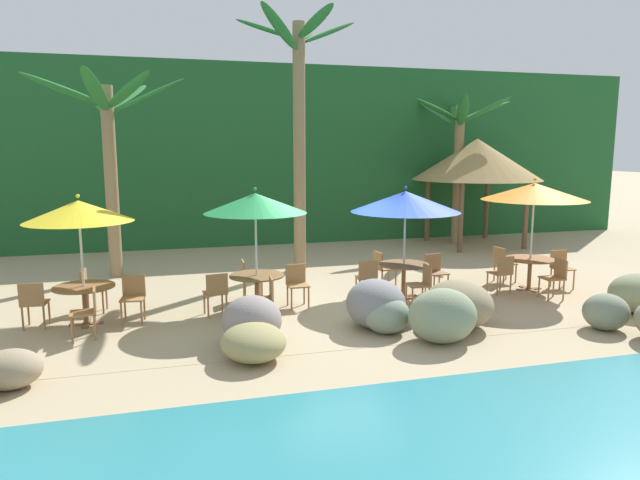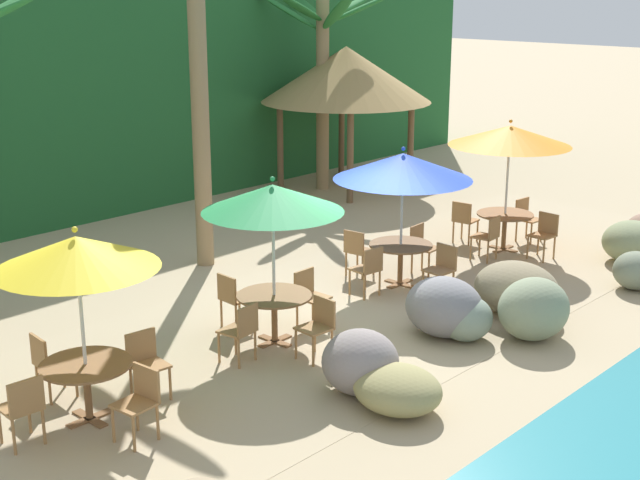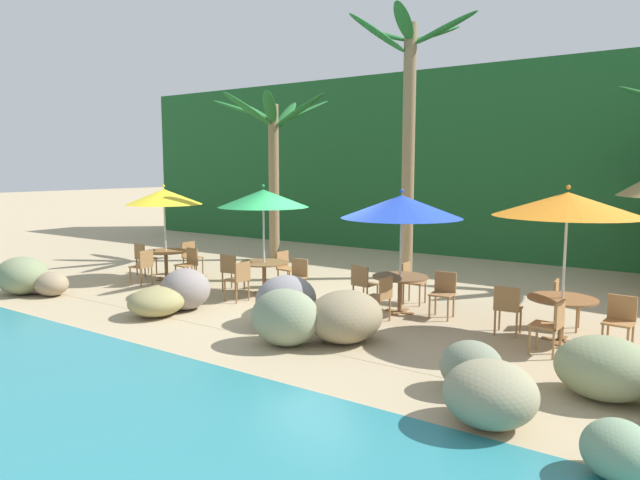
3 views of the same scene
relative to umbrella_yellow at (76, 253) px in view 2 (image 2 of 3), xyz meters
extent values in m
plane|color=tan|center=(4.75, 0.04, -2.12)|extent=(120.00, 120.00, 0.00)
cube|color=tan|center=(4.75, 0.04, -2.12)|extent=(18.00, 5.20, 0.01)
cube|color=#1E5628|center=(4.75, 9.04, 0.88)|extent=(28.00, 2.40, 6.00)
ellipsoid|color=gray|center=(5.20, -1.93, -1.79)|extent=(0.83, 0.76, 0.67)
ellipsoid|color=slate|center=(5.13, -1.58, -1.67)|extent=(1.07, 1.20, 0.90)
ellipsoid|color=gray|center=(10.54, -2.07, -1.73)|extent=(1.20, 1.09, 0.78)
ellipsoid|color=gray|center=(9.09, -2.79, -1.79)|extent=(0.81, 0.77, 0.66)
ellipsoid|color=gray|center=(2.81, -1.91, -1.70)|extent=(1.00, 1.00, 0.84)
ellipsoid|color=gray|center=(5.93, -2.62, -1.66)|extent=(1.17, 1.00, 0.92)
ellipsoid|color=#8B7C5C|center=(6.63, -1.91, -1.69)|extent=(1.19, 1.38, 0.85)
ellipsoid|color=#978D58|center=(2.73, -2.57, -1.84)|extent=(1.01, 1.16, 0.56)
cylinder|color=silver|center=(0.00, 0.00, -1.01)|extent=(0.04, 0.04, 2.22)
cone|color=yellow|center=(0.00, 0.00, 0.00)|extent=(1.92, 1.92, 0.39)
sphere|color=yellow|center=(0.00, 0.00, 0.28)|extent=(0.07, 0.07, 0.07)
cube|color=brown|center=(0.00, 0.00, -2.11)|extent=(0.60, 0.12, 0.03)
cube|color=brown|center=(0.00, 0.00, -2.11)|extent=(0.12, 0.60, 0.03)
cylinder|color=brown|center=(0.00, 0.00, -1.75)|extent=(0.09, 0.09, 0.71)
cylinder|color=brown|center=(0.00, 0.00, -1.40)|extent=(1.10, 1.10, 0.03)
cylinder|color=#9E7042|center=(1.00, -0.30, -1.90)|extent=(0.04, 0.04, 0.45)
cylinder|color=#9E7042|center=(0.65, -0.26, -1.90)|extent=(0.04, 0.04, 0.45)
cylinder|color=#9E7042|center=(1.04, 0.05, -1.90)|extent=(0.04, 0.04, 0.45)
cylinder|color=#9E7042|center=(0.69, 0.10, -1.90)|extent=(0.04, 0.04, 0.45)
cube|color=#9E7042|center=(0.84, -0.10, -1.66)|extent=(0.47, 0.47, 0.03)
cube|color=#9E7042|center=(0.87, 0.10, -1.46)|extent=(0.42, 0.09, 0.42)
cylinder|color=#9E7042|center=(0.28, 1.01, -1.90)|extent=(0.04, 0.04, 0.45)
cylinder|color=#9E7042|center=(0.24, 0.65, -1.90)|extent=(0.04, 0.04, 0.45)
cylinder|color=#9E7042|center=(-0.08, 1.04, -1.90)|extent=(0.04, 0.04, 0.45)
cylinder|color=#9E7042|center=(-0.11, 0.69, -1.90)|extent=(0.04, 0.04, 0.45)
cube|color=#9E7042|center=(0.08, 0.85, -1.66)|extent=(0.46, 0.46, 0.03)
cube|color=#9E7042|center=(-0.12, 0.87, -1.46)|extent=(0.08, 0.42, 0.42)
cylinder|color=#9E7042|center=(-1.01, 0.25, -1.90)|extent=(0.04, 0.04, 0.45)
cylinder|color=#9E7042|center=(-0.66, 0.22, -1.90)|extent=(0.04, 0.04, 0.45)
cylinder|color=#9E7042|center=(-1.04, -0.11, -1.90)|extent=(0.04, 0.04, 0.45)
cylinder|color=#9E7042|center=(-0.68, -0.13, -1.90)|extent=(0.04, 0.04, 0.45)
cube|color=#9E7042|center=(-0.85, 0.06, -1.66)|extent=(0.45, 0.45, 0.03)
cube|color=#9E7042|center=(-0.86, -0.14, -1.46)|extent=(0.42, 0.06, 0.42)
cylinder|color=#9E7042|center=(-0.09, -1.04, -1.90)|extent=(0.04, 0.04, 0.45)
cylinder|color=#9E7042|center=(-0.12, -0.68, -1.90)|extent=(0.04, 0.04, 0.45)
cylinder|color=#9E7042|center=(0.26, -1.01, -1.90)|extent=(0.04, 0.04, 0.45)
cylinder|color=#9E7042|center=(0.23, -0.65, -1.90)|extent=(0.04, 0.04, 0.45)
cube|color=#9E7042|center=(0.07, -0.85, -1.66)|extent=(0.45, 0.45, 0.03)
cube|color=#9E7042|center=(0.27, -0.83, -1.46)|extent=(0.07, 0.42, 0.42)
cylinder|color=silver|center=(3.22, 0.08, -0.98)|extent=(0.04, 0.04, 2.28)
cone|color=#238E47|center=(3.22, 0.08, 0.06)|extent=(2.03, 2.03, 0.39)
sphere|color=#238E47|center=(3.22, 0.08, 0.34)|extent=(0.07, 0.07, 0.07)
cube|color=brown|center=(3.22, 0.08, -2.11)|extent=(0.60, 0.12, 0.03)
cube|color=brown|center=(3.22, 0.08, -2.11)|extent=(0.12, 0.60, 0.03)
cylinder|color=brown|center=(3.22, 0.08, -1.75)|extent=(0.09, 0.09, 0.71)
cylinder|color=brown|center=(3.22, 0.08, -1.40)|extent=(1.10, 1.10, 0.03)
cylinder|color=#9E7042|center=(4.25, -0.08, -1.90)|extent=(0.04, 0.04, 0.45)
cylinder|color=#9E7042|center=(3.89, -0.09, -1.90)|extent=(0.04, 0.04, 0.45)
cylinder|color=#9E7042|center=(4.24, 0.27, -1.90)|extent=(0.04, 0.04, 0.45)
cylinder|color=#9E7042|center=(3.88, 0.27, -1.90)|extent=(0.04, 0.04, 0.45)
cube|color=#9E7042|center=(4.07, 0.09, -1.66)|extent=(0.43, 0.43, 0.03)
cube|color=#9E7042|center=(4.06, 0.29, -1.46)|extent=(0.42, 0.04, 0.42)
cylinder|color=#9E7042|center=(3.45, 1.10, -1.90)|extent=(0.04, 0.04, 0.45)
cylinder|color=#9E7042|center=(3.43, 0.74, -1.90)|extent=(0.04, 0.04, 0.45)
cylinder|color=#9E7042|center=(3.09, 1.11, -1.90)|extent=(0.04, 0.04, 0.45)
cylinder|color=#9E7042|center=(3.07, 0.76, -1.90)|extent=(0.04, 0.04, 0.45)
cube|color=#9E7042|center=(3.26, 0.93, -1.66)|extent=(0.44, 0.44, 0.03)
cube|color=#9E7042|center=(3.06, 0.94, -1.46)|extent=(0.06, 0.42, 0.42)
cylinder|color=#9E7042|center=(2.17, 0.11, -1.90)|extent=(0.04, 0.04, 0.45)
cylinder|color=#9E7042|center=(2.53, 0.16, -1.90)|extent=(0.04, 0.04, 0.45)
cylinder|color=#9E7042|center=(2.22, -0.24, -1.90)|extent=(0.04, 0.04, 0.45)
cylinder|color=#9E7042|center=(2.57, -0.19, -1.90)|extent=(0.04, 0.04, 0.45)
cube|color=#9E7042|center=(2.37, -0.04, -1.66)|extent=(0.47, 0.47, 0.03)
cube|color=#9E7042|center=(2.40, -0.24, -1.46)|extent=(0.42, 0.09, 0.42)
cylinder|color=#9E7042|center=(2.96, -0.93, -1.90)|extent=(0.04, 0.04, 0.45)
cylinder|color=#9E7042|center=(2.99, -0.58, -1.90)|extent=(0.04, 0.04, 0.45)
cylinder|color=#9E7042|center=(3.32, -0.96, -1.90)|extent=(0.04, 0.04, 0.45)
cylinder|color=#9E7042|center=(3.35, -0.60, -1.90)|extent=(0.04, 0.04, 0.45)
cube|color=#9E7042|center=(3.15, -0.77, -1.66)|extent=(0.45, 0.45, 0.03)
cube|color=#9E7042|center=(3.35, -0.78, -1.46)|extent=(0.07, 0.42, 0.42)
cylinder|color=silver|center=(6.51, 0.31, -1.02)|extent=(0.04, 0.04, 2.21)
cone|color=blue|center=(6.51, 0.31, -0.01)|extent=(2.37, 2.37, 0.45)
sphere|color=blue|center=(6.51, 0.31, 0.29)|extent=(0.07, 0.07, 0.07)
cube|color=brown|center=(6.51, 0.31, -2.11)|extent=(0.60, 0.12, 0.03)
cube|color=brown|center=(6.51, 0.31, -2.11)|extent=(0.12, 0.60, 0.03)
cylinder|color=brown|center=(6.51, 0.31, -1.75)|extent=(0.09, 0.09, 0.71)
cylinder|color=brown|center=(6.51, 0.31, -1.40)|extent=(1.10, 1.10, 0.03)
cylinder|color=#9E7042|center=(7.55, 0.23, -1.90)|extent=(0.04, 0.04, 0.45)
cylinder|color=#9E7042|center=(7.19, 0.19, -1.90)|extent=(0.04, 0.04, 0.45)
cylinder|color=#9E7042|center=(7.52, 0.58, -1.90)|extent=(0.04, 0.04, 0.45)
cylinder|color=#9E7042|center=(7.16, 0.55, -1.90)|extent=(0.04, 0.04, 0.45)
cube|color=#9E7042|center=(7.35, 0.39, -1.66)|extent=(0.46, 0.46, 0.03)
cube|color=#9E7042|center=(7.34, 0.59, -1.46)|extent=(0.42, 0.07, 0.42)
cylinder|color=#9E7042|center=(6.58, 1.35, -1.90)|extent=(0.04, 0.04, 0.45)
cylinder|color=#9E7042|center=(6.62, 1.00, -1.90)|extent=(0.04, 0.04, 0.45)
cylinder|color=#9E7042|center=(6.23, 1.32, -1.90)|extent=(0.04, 0.04, 0.45)
cylinder|color=#9E7042|center=(6.26, 0.96, -1.90)|extent=(0.04, 0.04, 0.45)
cube|color=#9E7042|center=(6.42, 1.16, -1.66)|extent=(0.46, 0.46, 0.03)
cube|color=#9E7042|center=(6.22, 1.14, -1.46)|extent=(0.08, 0.42, 0.42)
cylinder|color=#9E7042|center=(5.51, 0.61, -1.90)|extent=(0.04, 0.04, 0.45)
cylinder|color=#9E7042|center=(5.86, 0.57, -1.90)|extent=(0.04, 0.04, 0.45)
cylinder|color=#9E7042|center=(5.47, 0.26, -1.90)|extent=(0.04, 0.04, 0.45)
cylinder|color=#9E7042|center=(5.82, 0.21, -1.90)|extent=(0.04, 0.04, 0.45)
cube|color=#9E7042|center=(5.66, 0.41, -1.66)|extent=(0.47, 0.47, 0.03)
cube|color=#9E7042|center=(5.64, 0.21, -1.46)|extent=(0.42, 0.08, 0.42)
cylinder|color=#9E7042|center=(6.26, -0.70, -1.90)|extent=(0.04, 0.04, 0.45)
cylinder|color=#9E7042|center=(6.28, -0.34, -1.90)|extent=(0.04, 0.04, 0.45)
cylinder|color=#9E7042|center=(6.62, -0.72, -1.90)|extent=(0.04, 0.04, 0.45)
cylinder|color=#9E7042|center=(6.64, -0.37, -1.90)|extent=(0.04, 0.04, 0.45)
cube|color=#9E7042|center=(6.45, -0.53, -1.66)|extent=(0.45, 0.45, 0.03)
cube|color=#9E7042|center=(6.65, -0.55, -1.46)|extent=(0.06, 0.42, 0.42)
cylinder|color=silver|center=(9.56, 0.11, -0.93)|extent=(0.04, 0.04, 2.38)
cone|color=orange|center=(9.56, 0.11, 0.16)|extent=(2.35, 2.35, 0.39)
sphere|color=orange|center=(9.56, 0.11, 0.43)|extent=(0.07, 0.07, 0.07)
cube|color=brown|center=(9.56, 0.11, -2.11)|extent=(0.60, 0.12, 0.03)
cube|color=brown|center=(9.56, 0.11, -2.11)|extent=(0.12, 0.60, 0.03)
cylinder|color=brown|center=(9.56, 0.11, -1.75)|extent=(0.09, 0.09, 0.71)
cylinder|color=brown|center=(9.56, 0.11, -1.40)|extent=(1.10, 1.10, 0.03)
cylinder|color=#9E7042|center=(10.57, -0.15, -1.90)|extent=(0.04, 0.04, 0.45)
cylinder|color=#9E7042|center=(10.22, -0.12, -1.90)|extent=(0.04, 0.04, 0.45)
cylinder|color=#9E7042|center=(10.60, 0.20, -1.90)|extent=(0.04, 0.04, 0.45)
cylinder|color=#9E7042|center=(10.25, 0.23, -1.90)|extent=(0.04, 0.04, 0.45)
cube|color=#9E7042|center=(10.41, 0.04, -1.66)|extent=(0.45, 0.45, 0.03)
cube|color=#9E7042|center=(10.43, 0.24, -1.46)|extent=(0.42, 0.07, 0.42)
cylinder|color=#9E7042|center=(9.65, 1.15, -1.90)|extent=(0.04, 0.04, 0.45)
cylinder|color=#9E7042|center=(9.68, 0.79, -1.90)|extent=(0.04, 0.04, 0.45)
cylinder|color=#9E7042|center=(9.29, 1.11, -1.90)|extent=(0.04, 0.04, 0.45)
cylinder|color=#9E7042|center=(9.32, 0.76, -1.90)|extent=(0.04, 0.04, 0.45)
cube|color=#9E7042|center=(9.48, 0.95, -1.66)|extent=(0.46, 0.46, 0.03)
cube|color=#9E7042|center=(9.29, 0.94, -1.46)|extent=(0.08, 0.42, 0.42)
cylinder|color=#9E7042|center=(8.52, 0.19, -1.90)|extent=(0.04, 0.04, 0.45)
cylinder|color=#9E7042|center=(8.88, 0.22, -1.90)|extent=(0.04, 0.04, 0.45)
cylinder|color=#9E7042|center=(8.56, -0.17, -1.90)|extent=(0.04, 0.04, 0.45)
cylinder|color=#9E7042|center=(8.91, -0.13, -1.90)|extent=(0.04, 0.04, 0.45)
cube|color=#9E7042|center=(8.72, 0.03, -1.66)|extent=(0.46, 0.46, 0.03)
cube|color=#9E7042|center=(8.74, -0.17, -1.46)|extent=(0.42, 0.08, 0.42)
cylinder|color=#9E7042|center=(9.32, -0.91, -1.90)|extent=(0.04, 0.04, 0.45)
cylinder|color=#9E7042|center=(9.34, -0.55, -1.90)|extent=(0.04, 0.04, 0.45)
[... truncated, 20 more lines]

